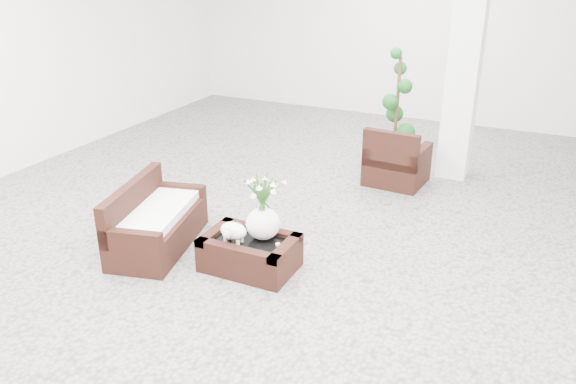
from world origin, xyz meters
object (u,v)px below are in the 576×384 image
at_px(armchair, 398,155).
at_px(loveseat, 157,216).
at_px(coffee_table, 250,254).
at_px(topiary, 397,102).

distance_m(armchair, loveseat, 3.40).
height_order(coffee_table, topiary, topiary).
relative_size(coffee_table, armchair, 1.13).
relative_size(armchair, topiary, 0.50).
bearing_deg(armchair, loveseat, 62.48).
bearing_deg(loveseat, topiary, -31.85).
xyz_separation_m(coffee_table, armchair, (0.69, 2.87, 0.24)).
bearing_deg(armchair, coffee_table, 80.92).
xyz_separation_m(coffee_table, topiary, (0.30, 4.20, 0.63)).
relative_size(coffee_table, loveseat, 0.68).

